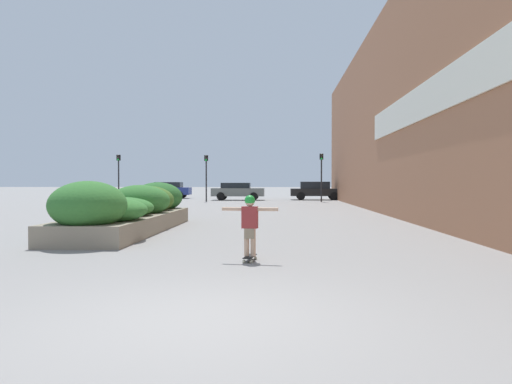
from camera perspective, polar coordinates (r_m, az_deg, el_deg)
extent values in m
plane|color=gray|center=(5.71, -6.39, -14.19)|extent=(300.00, 300.00, 0.00)
cube|color=#9E6647|center=(24.70, 14.86, 8.83)|extent=(0.60, 45.40, 9.67)
cube|color=silver|center=(14.55, 22.39, 11.78)|extent=(0.06, 23.62, 1.20)
cube|color=gray|center=(15.75, -14.25, -3.45)|extent=(2.07, 8.31, 0.52)
ellipsoid|color=#33702D|center=(12.62, -18.65, -1.43)|extent=(1.82, 2.06, 1.16)
ellipsoid|color=#33702D|center=(13.50, -16.93, -1.99)|extent=(2.20, 2.28, 0.70)
ellipsoid|color=#33702D|center=(15.13, -15.07, -1.75)|extent=(1.84, 2.00, 0.63)
ellipsoid|color=#33702D|center=(16.51, -13.15, -0.99)|extent=(1.96, 1.65, 1.03)
ellipsoid|color=#3D6623|center=(17.84, -12.30, -0.89)|extent=(1.84, 2.05, 0.98)
ellipsoid|color=#286028|center=(19.21, -11.16, -0.58)|extent=(1.84, 2.08, 1.13)
cube|color=black|center=(9.61, -0.71, -7.36)|extent=(0.25, 0.65, 0.01)
cylinder|color=beige|center=(9.85, -0.86, -7.51)|extent=(0.05, 0.06, 0.06)
cylinder|color=beige|center=(9.82, -0.05, -7.53)|extent=(0.05, 0.06, 0.06)
cylinder|color=beige|center=(9.42, -1.39, -7.90)|extent=(0.05, 0.06, 0.06)
cylinder|color=beige|center=(9.40, -0.54, -7.93)|extent=(0.05, 0.06, 0.06)
cylinder|color=tan|center=(9.59, -1.08, -5.74)|extent=(0.11, 0.11, 0.53)
cylinder|color=tan|center=(9.57, -0.33, -5.76)|extent=(0.11, 0.11, 0.53)
cube|color=gray|center=(9.56, -0.71, -4.73)|extent=(0.21, 0.18, 0.19)
cube|color=maroon|center=(9.53, -0.71, -2.91)|extent=(0.32, 0.19, 0.42)
cylinder|color=tan|center=(9.60, -2.75, -1.94)|extent=(0.40, 0.12, 0.07)
cylinder|color=tan|center=(9.46, 1.36, -1.98)|extent=(0.40, 0.12, 0.07)
sphere|color=tan|center=(9.52, -0.71, -1.14)|extent=(0.17, 0.17, 0.17)
sphere|color=green|center=(9.52, -0.71, -0.95)|extent=(0.20, 0.20, 0.20)
cube|color=slate|center=(46.09, 15.19, 0.03)|extent=(4.42, 1.78, 0.64)
cube|color=black|center=(46.04, 14.98, 0.74)|extent=(2.43, 1.57, 0.50)
cylinder|color=black|center=(47.23, 16.58, -0.34)|extent=(0.68, 0.22, 0.68)
cylinder|color=black|center=(45.59, 17.09, -0.39)|extent=(0.68, 0.22, 0.68)
cylinder|color=black|center=(46.65, 13.32, -0.34)|extent=(0.68, 0.22, 0.68)
cylinder|color=black|center=(44.99, 13.71, -0.40)|extent=(0.68, 0.22, 0.68)
cube|color=slate|center=(41.98, -2.06, -0.02)|extent=(4.39, 1.86, 0.67)
cube|color=black|center=(41.98, -2.30, 0.75)|extent=(2.41, 1.64, 0.45)
cylinder|color=black|center=(42.78, -0.15, -0.44)|extent=(0.68, 0.22, 0.68)
cylinder|color=black|center=(41.01, -0.27, -0.51)|extent=(0.68, 0.22, 0.68)
cylinder|color=black|center=(43.00, -3.77, -0.44)|extent=(0.68, 0.22, 0.68)
cylinder|color=black|center=(41.24, -4.05, -0.50)|extent=(0.68, 0.22, 0.68)
cube|color=black|center=(42.97, 6.96, -0.03)|extent=(4.48, 1.78, 0.62)
cube|color=black|center=(42.95, 6.73, 0.78)|extent=(2.46, 1.57, 0.59)
cylinder|color=black|center=(43.94, 8.69, -0.41)|extent=(0.68, 0.22, 0.68)
cylinder|color=black|center=(42.26, 8.93, -0.47)|extent=(0.68, 0.22, 0.68)
cylinder|color=black|center=(43.74, 5.06, -0.41)|extent=(0.68, 0.22, 0.68)
cylinder|color=black|center=(42.05, 5.16, -0.47)|extent=(0.68, 0.22, 0.68)
cube|color=navy|center=(47.40, -10.16, 0.11)|extent=(4.42, 1.75, 0.68)
cube|color=black|center=(47.36, -9.95, 0.82)|extent=(2.43, 1.54, 0.49)
cylinder|color=black|center=(46.93, -12.01, -0.32)|extent=(0.69, 0.22, 0.69)
cylinder|color=black|center=(48.54, -11.51, -0.27)|extent=(0.69, 0.22, 0.69)
cylinder|color=black|center=(46.31, -8.73, -0.33)|extent=(0.69, 0.22, 0.69)
cylinder|color=black|center=(47.94, -8.34, -0.28)|extent=(0.69, 0.22, 0.69)
cylinder|color=black|center=(39.27, -5.71, 1.23)|extent=(0.11, 0.11, 3.17)
cube|color=black|center=(39.32, -5.71, 3.88)|extent=(0.28, 0.20, 0.45)
sphere|color=#2D2823|center=(39.21, -5.74, 4.10)|extent=(0.15, 0.15, 0.15)
sphere|color=#2D2823|center=(39.20, -5.74, 3.88)|extent=(0.15, 0.15, 0.15)
sphere|color=green|center=(39.19, -5.74, 3.66)|extent=(0.15, 0.15, 0.15)
cylinder|color=black|center=(38.48, 7.48, 1.28)|extent=(0.11, 0.11, 3.24)
cube|color=black|center=(38.53, 7.49, 4.03)|extent=(0.28, 0.20, 0.45)
sphere|color=#2D2823|center=(38.42, 7.51, 4.26)|extent=(0.15, 0.15, 0.15)
sphere|color=#2D2823|center=(38.41, 7.51, 4.04)|extent=(0.15, 0.15, 0.15)
sphere|color=green|center=(38.40, 7.51, 3.81)|extent=(0.15, 0.15, 0.15)
cylinder|color=black|center=(40.95, -15.42, 1.24)|extent=(0.11, 0.11, 3.23)
cube|color=black|center=(41.00, -15.44, 3.81)|extent=(0.28, 0.20, 0.45)
sphere|color=#2D2823|center=(40.89, -15.49, 4.03)|extent=(0.15, 0.15, 0.15)
sphere|color=#2D2823|center=(40.88, -15.49, 3.82)|extent=(0.15, 0.15, 0.15)
sphere|color=green|center=(40.88, -15.49, 3.61)|extent=(0.15, 0.15, 0.15)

